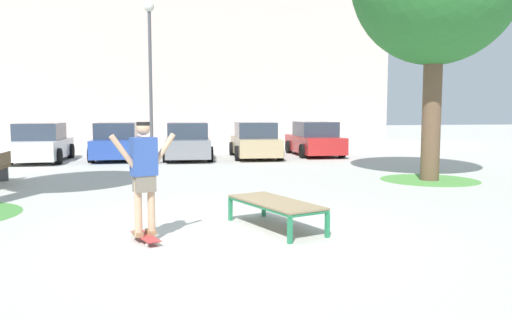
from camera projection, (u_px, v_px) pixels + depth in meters
The scene contains 12 objects.
ground_plane at pixel (233, 231), 8.09m from camera, with size 120.00×120.00×0.00m, color #B7B5AD.
building_facade at pixel (137, 50), 32.81m from camera, with size 33.86×4.00×11.97m, color beige.
skate_box at pixel (275, 204), 8.24m from camera, with size 1.33×2.04×0.46m.
skateboard at pixel (145, 237), 7.41m from camera, with size 0.45×0.82×0.09m.
skater at pixel (144, 170), 7.31m from camera, with size 0.97×0.41×1.69m.
grass_patch_near_right at pixel (429, 180), 14.16m from camera, with size 2.73×2.73×0.01m, color #519342.
car_white at pixel (41, 144), 19.43m from camera, with size 2.01×4.25×1.50m.
car_blue at pixel (117, 142), 20.37m from camera, with size 2.04×4.26×1.50m.
car_grey at pixel (188, 142), 20.40m from camera, with size 2.15×4.31×1.50m.
car_tan at pixel (255, 141), 21.04m from camera, with size 2.17×4.32×1.50m.
car_red at pixel (314, 140), 22.19m from camera, with size 2.08×4.28×1.50m.
light_post at pixel (150, 59), 17.90m from camera, with size 0.36×0.36×5.83m.
Camera 1 is at (-1.32, -7.84, 1.92)m, focal length 35.03 mm.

